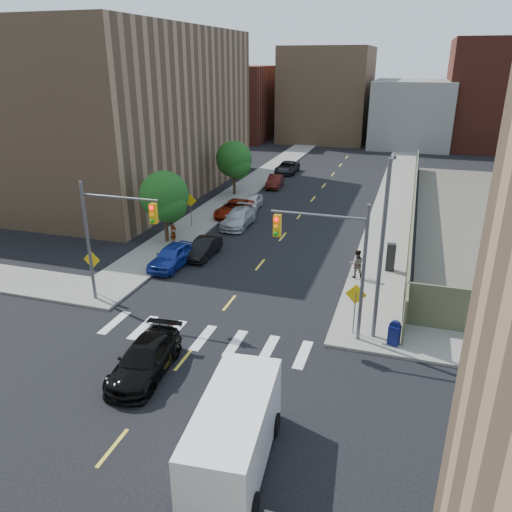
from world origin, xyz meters
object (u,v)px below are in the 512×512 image
Objects in this scene: black_sedan at (145,359)px; pedestrian_west at (173,232)px; cargo_van at (235,429)px; mailbox at (394,333)px; payphone at (391,257)px; parked_car_white at (252,202)px; parked_car_maroon at (275,181)px; parked_car_grey at (287,167)px; parked_car_red at (234,209)px; parked_car_blue at (173,256)px; parked_car_silver at (239,218)px; parked_car_black at (204,248)px; pedestrian_east at (357,264)px.

pedestrian_west reaches higher than black_sedan.
mailbox is at bearing 57.63° from cargo_van.
parked_car_white is at bearing 133.08° from payphone.
parked_car_grey is (-0.55, 7.54, 0.04)m from parked_car_maroon.
black_sedan is at bearing 141.31° from cargo_van.
black_sedan is at bearing -133.20° from mailbox.
parked_car_white is 0.95× the size of parked_car_maroon.
parked_car_red reaches higher than parked_car_maroon.
parked_car_blue is at bearing -91.06° from parked_car_grey.
mailbox is (14.15, -29.53, 0.11)m from parked_car_maroon.
pedestrian_west is at bearing -117.21° from parked_car_silver.
mailbox is at bearing -31.44° from parked_car_black.
parked_car_black is (1.28, 2.32, -0.11)m from parked_car_blue.
black_sedan reaches higher than parked_car_white.
cargo_van is 10.43m from mailbox.
parked_car_blue is 1.17× the size of parked_car_white.
parked_car_maroon is 39.92m from cargo_van.
black_sedan is at bearing -77.18° from parked_car_black.
parked_car_red is 1.26× the size of parked_car_maroon.
payphone is (13.20, -11.56, 0.43)m from parked_car_white.
pedestrian_east reaches higher than parked_car_red.
cargo_van is at bearing -147.90° from pedestrian_west.
payphone reaches higher than parked_car_maroon.
pedestrian_west is (-2.27, -19.98, 0.40)m from parked_car_maroon.
parked_car_red is 1.00× the size of parked_car_grey.
parked_car_grey is 3.93× the size of mailbox.
parked_car_red is 2.90m from parked_car_white.
cargo_van reaches higher than parked_car_silver.
parked_car_black is 3.29m from pedestrian_west.
parked_car_grey is at bearing 88.40° from parked_car_white.
parked_car_maroon is (0.55, 23.59, -0.10)m from parked_car_blue.
parked_car_black is at bearing -112.94° from pedestrian_west.
parked_car_silver is 20.52m from mailbox.
cargo_van reaches higher than parked_car_white.
parked_car_blue is 14.93m from parked_car_white.
parked_car_red is 29.07m from cargo_van.
pedestrian_west is at bearing 173.35° from payphone.
parked_car_silver is at bearing -91.39° from parked_car_maroon.
parked_car_black is 28.84m from parked_car_grey.
pedestrian_west is (-2.46, -11.30, 0.42)m from parked_car_white.
parked_car_maroon is at bearing -86.92° from parked_car_grey.
pedestrian_west reaches higher than parked_car_grey.
parked_car_black is at bearing 111.14° from cargo_van.
parked_car_red is 1.02× the size of parked_car_silver.
pedestrian_east reaches higher than parked_car_maroon.
parked_car_blue is 0.90× the size of parked_car_silver.
parked_car_grey is at bearing 89.67° from parked_car_maroon.
parked_car_white is 17.55m from payphone.
parked_car_red reaches higher than parked_car_black.
payphone is (13.94, -8.76, 0.38)m from parked_car_red.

